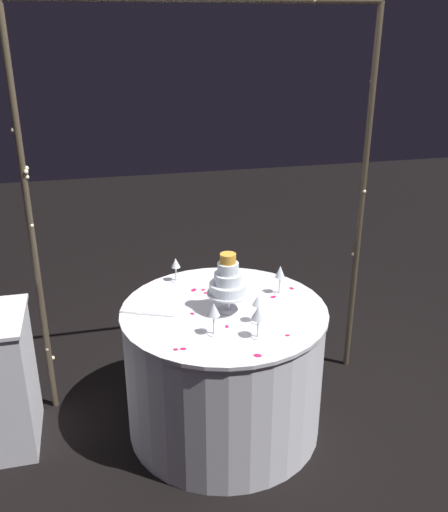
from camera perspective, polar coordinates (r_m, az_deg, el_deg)
ground_plane at (r=3.39m, az=-0.00°, el=-16.82°), size 12.00×12.00×0.00m
decorative_arch at (r=3.10m, az=-1.84°, el=9.97°), size 1.98×0.06×2.29m
main_table at (r=3.16m, az=-0.00°, el=-11.50°), size 1.11×1.11×0.76m
tiered_cake at (r=2.88m, az=0.41°, el=-2.65°), size 0.22×0.22×0.32m
wine_glass_0 at (r=3.10m, az=5.76°, el=-1.77°), size 0.06×0.06×0.17m
wine_glass_1 at (r=2.80m, az=3.48°, el=-4.77°), size 0.06×0.06×0.15m
wine_glass_2 at (r=2.66m, az=3.52°, el=-5.97°), size 0.07×0.07×0.17m
wine_glass_3 at (r=3.17m, az=0.24°, el=-1.00°), size 0.06×0.06×0.17m
wine_glass_4 at (r=3.25m, az=-4.97°, el=-0.87°), size 0.06×0.06×0.15m
wine_glass_5 at (r=2.68m, az=-1.07°, el=-5.64°), size 0.06×0.06×0.17m
cake_knife at (r=2.95m, az=-8.20°, el=-5.83°), size 0.28×0.13×0.01m
rose_petal_0 at (r=3.18m, az=-2.14°, el=-3.46°), size 0.03×0.03×0.00m
rose_petal_1 at (r=2.75m, az=6.51°, el=-8.06°), size 0.03×0.02×0.00m
rose_petal_2 at (r=2.63m, az=-4.96°, el=-9.50°), size 0.03×0.03×0.00m
rose_petal_3 at (r=3.18m, az=-3.12°, el=-3.49°), size 0.05×0.05×0.00m
rose_petal_4 at (r=3.10m, az=5.07°, el=-4.19°), size 0.04×0.04×0.00m
rose_petal_5 at (r=2.80m, az=0.30°, el=-7.22°), size 0.03×0.03×0.00m
rose_petal_6 at (r=2.58m, az=3.47°, el=-10.12°), size 0.05×0.04×0.00m
rose_petal_7 at (r=3.09m, az=1.56°, el=-4.23°), size 0.02×0.03×0.00m
rose_petal_8 at (r=3.14m, az=-1.86°, el=-3.79°), size 0.03×0.02×0.00m
rose_petal_9 at (r=3.21m, az=6.93°, el=-3.30°), size 0.03×0.04×0.00m
rose_petal_10 at (r=2.92m, az=-3.25°, el=-5.90°), size 0.03×0.03×0.00m
rose_petal_11 at (r=2.63m, az=-4.19°, el=-9.45°), size 0.03×0.03×0.00m
rose_petal_12 at (r=3.09m, az=0.03°, el=-4.21°), size 0.03×0.03×0.00m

